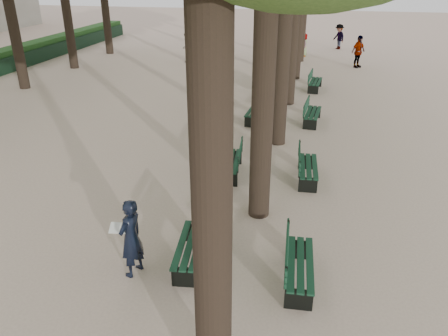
# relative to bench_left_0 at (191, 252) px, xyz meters

# --- Properties ---
(ground) EXTENTS (120.00, 120.00, 0.00)m
(ground) POSITION_rel_bench_left_0_xyz_m (-0.37, -0.72, -0.27)
(ground) COLOR #CAAF99
(ground) RESTS_ON ground
(bench_left_0) EXTENTS (0.77, 1.85, 0.92)m
(bench_left_0) POSITION_rel_bench_left_0_xyz_m (0.00, 0.00, 0.00)
(bench_left_0) COLOR black
(bench_left_0) RESTS_ON ground
(bench_left_1) EXTENTS (0.74, 1.85, 0.92)m
(bench_left_1) POSITION_rel_bench_left_0_xyz_m (0.00, 4.41, 0.00)
(bench_left_1) COLOR black
(bench_left_1) RESTS_ON ground
(bench_left_2) EXTENTS (0.68, 1.83, 0.92)m
(bench_left_2) POSITION_rel_bench_left_0_xyz_m (0.00, 9.49, 0.00)
(bench_left_2) COLOR black
(bench_left_2) RESTS_ON ground
(bench_left_3) EXTENTS (0.62, 1.82, 0.92)m
(bench_left_3) POSITION_rel_bench_left_0_xyz_m (0.00, 14.59, 0.00)
(bench_left_3) COLOR black
(bench_left_3) RESTS_ON ground
(bench_right_0) EXTENTS (0.66, 1.83, 0.92)m
(bench_right_0) POSITION_rel_bench_left_0_xyz_m (2.27, -0.17, 0.00)
(bench_right_0) COLOR black
(bench_right_0) RESTS_ON ground
(bench_right_1) EXTENTS (0.67, 1.83, 0.92)m
(bench_right_1) POSITION_rel_bench_left_0_xyz_m (2.27, 4.50, 0.00)
(bench_right_1) COLOR black
(bench_right_1) RESTS_ON ground
(bench_right_2) EXTENTS (0.72, 1.84, 0.92)m
(bench_right_2) POSITION_rel_bench_left_0_xyz_m (2.27, 9.70, 0.00)
(bench_right_2) COLOR black
(bench_right_2) RESTS_ON ground
(bench_right_3) EXTENTS (0.73, 1.84, 0.92)m
(bench_right_3) POSITION_rel_bench_left_0_xyz_m (2.27, 14.95, 0.00)
(bench_right_3) COLOR black
(bench_right_3) RESTS_ON ground
(man_with_map) EXTENTS (0.69, 0.75, 1.69)m
(man_with_map) POSITION_rel_bench_left_0_xyz_m (-1.05, -0.58, 0.57)
(man_with_map) COLOR black
(man_with_map) RESTS_ON ground
(pedestrian_d) EXTENTS (0.55, 0.81, 1.53)m
(pedestrian_d) POSITION_rel_bench_left_0_xyz_m (1.30, 24.08, 0.49)
(pedestrian_d) COLOR #262628
(pedestrian_d) RESTS_ON ground
(pedestrian_e) EXTENTS (1.64, 0.52, 1.73)m
(pedestrian_e) POSITION_rel_bench_left_0_xyz_m (-4.42, 23.61, 0.59)
(pedestrian_e) COLOR #262628
(pedestrian_e) RESTS_ON ground
(pedestrian_c) EXTENTS (1.04, 1.10, 1.93)m
(pedestrian_c) POSITION_rel_bench_left_0_xyz_m (4.68, 20.99, 0.69)
(pedestrian_c) COLOR #262628
(pedestrian_c) RESTS_ON ground
(pedestrian_b) EXTENTS (0.94, 1.18, 1.81)m
(pedestrian_b) POSITION_rel_bench_left_0_xyz_m (3.71, 27.47, 0.63)
(pedestrian_b) COLOR #262628
(pedestrian_b) RESTS_ON ground
(pedestrian_a) EXTENTS (0.52, 0.94, 1.83)m
(pedestrian_a) POSITION_rel_bench_left_0_xyz_m (-6.08, 20.52, 0.64)
(pedestrian_a) COLOR #262628
(pedestrian_a) RESTS_ON ground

